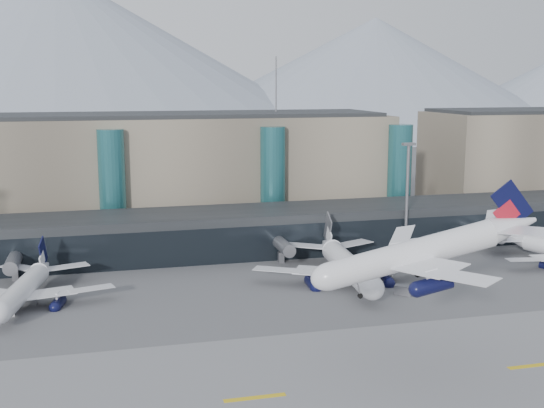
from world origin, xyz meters
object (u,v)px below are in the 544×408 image
Objects in this scene: jet_parked_mid at (345,256)px; veh_g at (388,271)px; veh_c at (403,290)px; jet_parked_left at (27,280)px; lightmast_mid at (407,192)px; hero_jet at (434,243)px; veh_a at (5,313)px; veh_d at (424,261)px.

jet_parked_mid is 10.78m from veh_g.
jet_parked_left is at bearing -152.83° from veh_c.
lightmast_mid is 66.49m from hero_jet.
jet_parked_left is at bearing 46.50° from veh_a.
veh_d is (83.89, 13.04, -0.01)m from veh_a.
veh_g is (73.27, 8.03, -0.08)m from veh_a.
hero_jet is 47.12m from jet_parked_mid.
jet_parked_mid is (-20.97, -16.38, -9.65)m from lightmast_mid.
lightmast_mid is 28.30m from jet_parked_mid.
veh_a is at bearing -164.45° from lightmast_mid.
hero_jet is 73.62m from jet_parked_left.
veh_a is (-84.29, -23.46, -13.62)m from lightmast_mid.
lightmast_mid reaches higher than veh_c.
lightmast_mid is at bearing -47.53° from jet_parked_mid.
veh_a is 73.71m from veh_g.
jet_parked_mid is 15.93× the size of veh_g.
veh_a reaches higher than veh_g.
veh_c reaches higher than veh_a.
veh_c is at bearing -145.15° from jet_parked_mid.
veh_c is at bearing -115.69° from lightmast_mid.
veh_a reaches higher than veh_d.
jet_parked_mid is at bearing -141.99° from lightmast_mid.
veh_d is (24.95, 50.93, -17.36)m from hero_jet.
veh_g is (70.31, 0.25, -3.30)m from jet_parked_left.
jet_parked_mid reaches higher than veh_g.
hero_jet reaches higher than jet_parked_mid.
veh_g is (14.32, 45.92, -17.43)m from hero_jet.
jet_parked_left is (-81.34, -15.69, -10.41)m from lightmast_mid.
jet_parked_left reaches higher than veh_d.
hero_jet is 0.99× the size of jet_parked_left.
hero_jet is 13.29× the size of veh_g.
veh_c is 1.15× the size of veh_d.
jet_parked_left is 11.93× the size of veh_d.
veh_d is at bearing -75.51° from jet_parked_left.
jet_parked_left is at bearing 147.45° from hero_jet.
jet_parked_mid is at bearing -16.30° from veh_a.
veh_d is 11.75m from veh_g.
veh_d is at bearing -13.85° from veh_a.
veh_a is 1.15× the size of veh_g.
jet_parked_left is at bearing 93.80° from jet_parked_mid.
jet_parked_mid is at bearing -79.90° from jet_parked_left.
lightmast_mid is at bearing 95.41° from veh_g.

